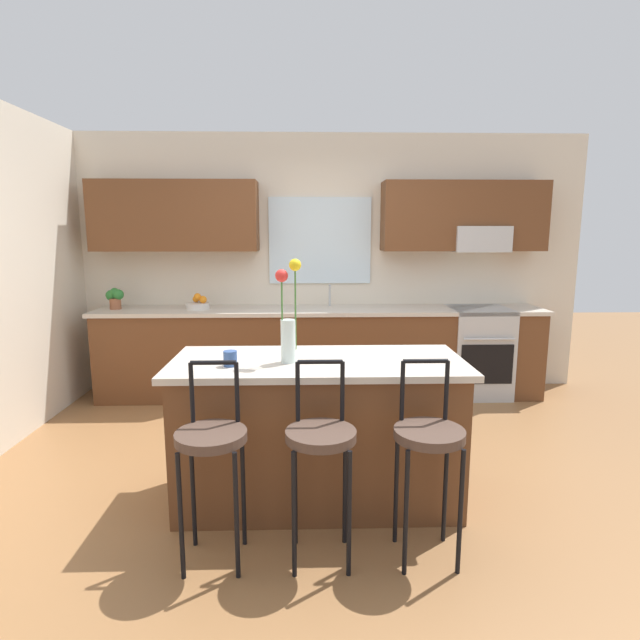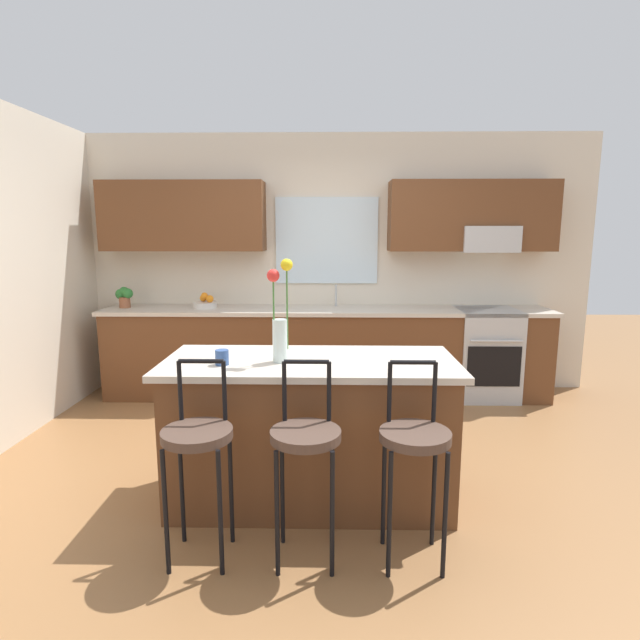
# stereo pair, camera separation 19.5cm
# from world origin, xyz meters

# --- Properties ---
(ground_plane) EXTENTS (14.00, 14.00, 0.00)m
(ground_plane) POSITION_xyz_m (0.00, 0.00, 0.00)
(ground_plane) COLOR olive
(back_wall_assembly) EXTENTS (5.60, 0.50, 2.70)m
(back_wall_assembly) POSITION_xyz_m (0.03, 1.99, 1.51)
(back_wall_assembly) COLOR beige
(back_wall_assembly) RESTS_ON ground
(counter_run) EXTENTS (4.56, 0.64, 0.92)m
(counter_run) POSITION_xyz_m (0.00, 1.70, 0.47)
(counter_run) COLOR brown
(counter_run) RESTS_ON ground
(sink_faucet) EXTENTS (0.02, 0.13, 0.23)m
(sink_faucet) POSITION_xyz_m (0.10, 1.84, 1.06)
(sink_faucet) COLOR #B7BABC
(sink_faucet) RESTS_ON counter_run
(oven_range) EXTENTS (0.60, 0.64, 0.92)m
(oven_range) POSITION_xyz_m (1.64, 1.68, 0.46)
(oven_range) COLOR #B7BABC
(oven_range) RESTS_ON ground
(kitchen_island) EXTENTS (1.79, 0.78, 0.92)m
(kitchen_island) POSITION_xyz_m (-0.08, -0.40, 0.46)
(kitchen_island) COLOR brown
(kitchen_island) RESTS_ON ground
(bar_stool_near) EXTENTS (0.36, 0.36, 1.04)m
(bar_stool_near) POSITION_xyz_m (-0.63, -1.00, 0.64)
(bar_stool_near) COLOR black
(bar_stool_near) RESTS_ON ground
(bar_stool_middle) EXTENTS (0.36, 0.36, 1.04)m
(bar_stool_middle) POSITION_xyz_m (-0.08, -1.00, 0.64)
(bar_stool_middle) COLOR black
(bar_stool_middle) RESTS_ON ground
(bar_stool_far) EXTENTS (0.36, 0.36, 1.04)m
(bar_stool_far) POSITION_xyz_m (0.47, -1.00, 0.64)
(bar_stool_far) COLOR black
(bar_stool_far) RESTS_ON ground
(flower_vase) EXTENTS (0.15, 0.09, 0.62)m
(flower_vase) POSITION_xyz_m (-0.26, -0.46, 1.17)
(flower_vase) COLOR silver
(flower_vase) RESTS_ON kitchen_island
(mug_ceramic) EXTENTS (0.08, 0.08, 0.09)m
(mug_ceramic) POSITION_xyz_m (-0.60, -0.53, 0.97)
(mug_ceramic) COLOR #33518C
(mug_ceramic) RESTS_ON kitchen_island
(fruit_bowl_oranges) EXTENTS (0.24, 0.24, 0.16)m
(fruit_bowl_oranges) POSITION_xyz_m (-1.25, 1.70, 0.97)
(fruit_bowl_oranges) COLOR silver
(fruit_bowl_oranges) RESTS_ON counter_run
(potted_plant_small) EXTENTS (0.19, 0.13, 0.22)m
(potted_plant_small) POSITION_xyz_m (-2.08, 1.70, 1.04)
(potted_plant_small) COLOR #9E5B3D
(potted_plant_small) RESTS_ON counter_run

